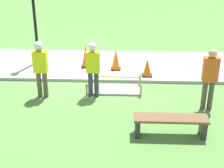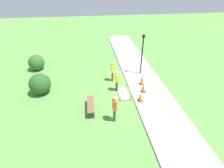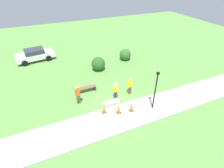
{
  "view_description": "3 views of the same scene",
  "coord_description": "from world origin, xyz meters",
  "px_view_note": "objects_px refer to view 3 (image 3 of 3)",
  "views": [
    {
      "loc": [
        -0.91,
        10.24,
        4.69
      ],
      "look_at": [
        -0.54,
        1.83,
        0.8
      ],
      "focal_mm": 55.0,
      "sensor_mm": 36.0,
      "label": 1
    },
    {
      "loc": [
        -11.03,
        2.88,
        7.53
      ],
      "look_at": [
        -0.42,
        1.42,
        0.88
      ],
      "focal_mm": 28.0,
      "sensor_mm": 36.0,
      "label": 2
    },
    {
      "loc": [
        -5.28,
        -10.36,
        9.93
      ],
      "look_at": [
        -0.0,
        1.64,
        1.2
      ],
      "focal_mm": 28.0,
      "sensor_mm": 36.0,
      "label": 3
    }
  ],
  "objects_px": {
    "traffic_cone_sidewalk_edge": "(131,107)",
    "worker_assistant": "(116,89)",
    "traffic_cone_far_patch": "(119,109)",
    "park_bench": "(87,89)",
    "parked_car_white": "(35,55)",
    "bystander_in_orange_shirt": "(78,94)",
    "traffic_cone_near_patch": "(104,109)",
    "lamppost_near": "(156,85)",
    "worker_supervisor": "(130,85)"
  },
  "relations": [
    {
      "from": "park_bench",
      "to": "bystander_in_orange_shirt",
      "type": "height_order",
      "value": "bystander_in_orange_shirt"
    },
    {
      "from": "lamppost_near",
      "to": "parked_car_white",
      "type": "distance_m",
      "value": 16.18
    },
    {
      "from": "parked_car_white",
      "to": "traffic_cone_far_patch",
      "type": "bearing_deg",
      "value": -73.99
    },
    {
      "from": "park_bench",
      "to": "worker_assistant",
      "type": "relative_size",
      "value": 1.05
    },
    {
      "from": "traffic_cone_sidewalk_edge",
      "to": "lamppost_near",
      "type": "bearing_deg",
      "value": -12.5
    },
    {
      "from": "traffic_cone_far_patch",
      "to": "worker_assistant",
      "type": "bearing_deg",
      "value": 72.61
    },
    {
      "from": "traffic_cone_far_patch",
      "to": "traffic_cone_sidewalk_edge",
      "type": "relative_size",
      "value": 0.9
    },
    {
      "from": "worker_supervisor",
      "to": "bystander_in_orange_shirt",
      "type": "distance_m",
      "value": 4.77
    },
    {
      "from": "parked_car_white",
      "to": "lamppost_near",
      "type": "bearing_deg",
      "value": -65.29
    },
    {
      "from": "park_bench",
      "to": "worker_supervisor",
      "type": "bearing_deg",
      "value": -28.42
    },
    {
      "from": "traffic_cone_near_patch",
      "to": "parked_car_white",
      "type": "height_order",
      "value": "parked_car_white"
    },
    {
      "from": "traffic_cone_near_patch",
      "to": "bystander_in_orange_shirt",
      "type": "distance_m",
      "value": 2.65
    },
    {
      "from": "traffic_cone_sidewalk_edge",
      "to": "worker_assistant",
      "type": "relative_size",
      "value": 0.47
    },
    {
      "from": "traffic_cone_far_patch",
      "to": "worker_supervisor",
      "type": "height_order",
      "value": "worker_supervisor"
    },
    {
      "from": "traffic_cone_near_patch",
      "to": "lamppost_near",
      "type": "bearing_deg",
      "value": -15.89
    },
    {
      "from": "traffic_cone_sidewalk_edge",
      "to": "traffic_cone_far_patch",
      "type": "bearing_deg",
      "value": 169.91
    },
    {
      "from": "bystander_in_orange_shirt",
      "to": "worker_assistant",
      "type": "bearing_deg",
      "value": -11.55
    },
    {
      "from": "worker_assistant",
      "to": "bystander_in_orange_shirt",
      "type": "distance_m",
      "value": 3.29
    },
    {
      "from": "traffic_cone_sidewalk_edge",
      "to": "worker_assistant",
      "type": "bearing_deg",
      "value": 102.39
    },
    {
      "from": "traffic_cone_sidewalk_edge",
      "to": "parked_car_white",
      "type": "bearing_deg",
      "value": 115.99
    },
    {
      "from": "traffic_cone_far_patch",
      "to": "bystander_in_orange_shirt",
      "type": "bearing_deg",
      "value": 135.49
    },
    {
      "from": "traffic_cone_sidewalk_edge",
      "to": "park_bench",
      "type": "bearing_deg",
      "value": 121.27
    },
    {
      "from": "traffic_cone_far_patch",
      "to": "worker_supervisor",
      "type": "bearing_deg",
      "value": 43.87
    },
    {
      "from": "traffic_cone_sidewalk_edge",
      "to": "parked_car_white",
      "type": "relative_size",
      "value": 0.17
    },
    {
      "from": "worker_supervisor",
      "to": "parked_car_white",
      "type": "relative_size",
      "value": 0.37
    },
    {
      "from": "worker_assistant",
      "to": "bystander_in_orange_shirt",
      "type": "height_order",
      "value": "bystander_in_orange_shirt"
    },
    {
      "from": "traffic_cone_far_patch",
      "to": "worker_assistant",
      "type": "height_order",
      "value": "worker_assistant"
    },
    {
      "from": "park_bench",
      "to": "traffic_cone_sidewalk_edge",
      "type": "bearing_deg",
      "value": -58.73
    },
    {
      "from": "traffic_cone_sidewalk_edge",
      "to": "bystander_in_orange_shirt",
      "type": "height_order",
      "value": "bystander_in_orange_shirt"
    },
    {
      "from": "parked_car_white",
      "to": "bystander_in_orange_shirt",
      "type": "bearing_deg",
      "value": -81.53
    },
    {
      "from": "traffic_cone_far_patch",
      "to": "park_bench",
      "type": "height_order",
      "value": "traffic_cone_far_patch"
    },
    {
      "from": "lamppost_near",
      "to": "parked_car_white",
      "type": "bearing_deg",
      "value": 121.17
    },
    {
      "from": "traffic_cone_sidewalk_edge",
      "to": "bystander_in_orange_shirt",
      "type": "bearing_deg",
      "value": 143.11
    },
    {
      "from": "traffic_cone_near_patch",
      "to": "bystander_in_orange_shirt",
      "type": "height_order",
      "value": "bystander_in_orange_shirt"
    },
    {
      "from": "traffic_cone_near_patch",
      "to": "parked_car_white",
      "type": "distance_m",
      "value": 13.4
    },
    {
      "from": "worker_assistant",
      "to": "parked_car_white",
      "type": "height_order",
      "value": "worker_assistant"
    },
    {
      "from": "traffic_cone_sidewalk_edge",
      "to": "worker_supervisor",
      "type": "bearing_deg",
      "value": 64.7
    },
    {
      "from": "worker_assistant",
      "to": "traffic_cone_far_patch",
      "type": "bearing_deg",
      "value": -107.39
    },
    {
      "from": "traffic_cone_sidewalk_edge",
      "to": "worker_assistant",
      "type": "xyz_separation_m",
      "value": [
        -0.46,
        2.11,
        0.51
      ]
    },
    {
      "from": "parked_car_white",
      "to": "park_bench",
      "type": "bearing_deg",
      "value": -73.04
    },
    {
      "from": "parked_car_white",
      "to": "worker_assistant",
      "type": "bearing_deg",
      "value": -68.2
    },
    {
      "from": "traffic_cone_sidewalk_edge",
      "to": "worker_supervisor",
      "type": "height_order",
      "value": "worker_supervisor"
    },
    {
      "from": "parked_car_white",
      "to": "traffic_cone_near_patch",
      "type": "bearing_deg",
      "value": -77.34
    },
    {
      "from": "bystander_in_orange_shirt",
      "to": "park_bench",
      "type": "bearing_deg",
      "value": 50.11
    },
    {
      "from": "traffic_cone_sidewalk_edge",
      "to": "lamppost_near",
      "type": "distance_m",
      "value": 2.67
    },
    {
      "from": "traffic_cone_far_patch",
      "to": "worker_supervisor",
      "type": "distance_m",
      "value": 2.99
    },
    {
      "from": "traffic_cone_near_patch",
      "to": "worker_assistant",
      "type": "height_order",
      "value": "worker_assistant"
    },
    {
      "from": "traffic_cone_near_patch",
      "to": "bystander_in_orange_shirt",
      "type": "relative_size",
      "value": 0.34
    },
    {
      "from": "park_bench",
      "to": "parked_car_white",
      "type": "bearing_deg",
      "value": 113.42
    },
    {
      "from": "worker_assistant",
      "to": "bystander_in_orange_shirt",
      "type": "xyz_separation_m",
      "value": [
        -3.23,
        0.66,
        0.01
      ]
    }
  ]
}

